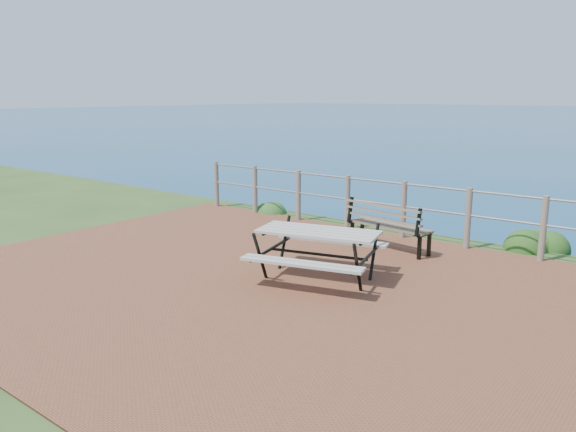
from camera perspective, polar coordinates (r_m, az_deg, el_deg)
name	(u,v)px	position (r m, az deg, el deg)	size (l,w,h in m)	color
ground	(284,289)	(7.38, -0.40, -7.42)	(10.00, 7.00, 0.12)	brown
safety_railing	(404,206)	(9.98, 11.67, 0.95)	(9.40, 0.10, 1.00)	#6B5B4C
picnic_table	(318,249)	(7.60, 3.07, -3.40)	(1.73, 1.36, 0.68)	gray
park_bench	(390,219)	(9.15, 10.30, -0.26)	(1.46, 0.55, 0.80)	brown
shrub_lip_west	(276,211)	(12.17, -1.27, 0.47)	(0.67, 0.67, 0.37)	#2C5620
shrub_lip_east	(534,249)	(10.09, 23.74, -3.06)	(0.73, 0.73, 0.45)	#1A4214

